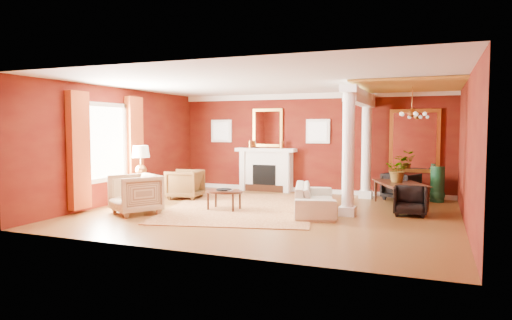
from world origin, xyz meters
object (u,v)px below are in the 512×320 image
at_px(dining_table, 401,187).
at_px(side_table, 141,165).
at_px(coffee_table, 224,192).
at_px(armchair_stripe, 135,192).
at_px(armchair_leopard, 185,183).
at_px(sofa, 315,194).

bearing_deg(dining_table, side_table, 86.11).
bearing_deg(coffee_table, armchair_stripe, -144.88).
xyz_separation_m(armchair_stripe, coffee_table, (1.62, 1.14, -0.07)).
height_order(armchair_leopard, dining_table, dining_table).
bearing_deg(sofa, coffee_table, 87.47).
distance_m(sofa, armchair_leopard, 3.81).
xyz_separation_m(armchair_stripe, dining_table, (5.39, 3.18, -0.03)).
relative_size(armchair_leopard, dining_table, 0.53).
bearing_deg(sofa, armchair_leopard, 64.50).
relative_size(armchair_leopard, coffee_table, 0.96).
relative_size(armchair_leopard, side_table, 0.59).
distance_m(side_table, dining_table, 6.38).
bearing_deg(armchair_leopard, sofa, 71.14).
height_order(armchair_leopard, armchair_stripe, armchair_stripe).
xyz_separation_m(coffee_table, dining_table, (3.77, 2.04, 0.05)).
bearing_deg(coffee_table, side_table, -177.84).
distance_m(armchair_leopard, coffee_table, 2.06).
distance_m(armchair_leopard, dining_table, 5.56).
distance_m(sofa, side_table, 4.33).
xyz_separation_m(sofa, coffee_table, (-2.04, -0.45, -0.01)).
relative_size(side_table, dining_table, 0.89).
bearing_deg(dining_table, coffee_table, 95.00).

